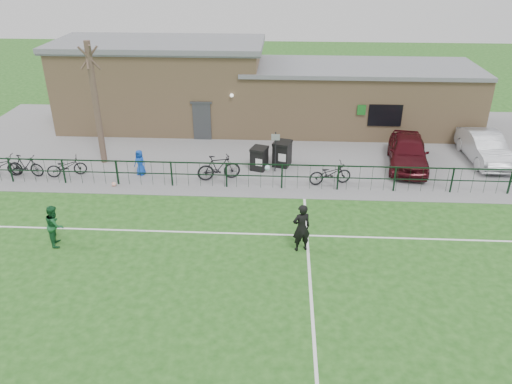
# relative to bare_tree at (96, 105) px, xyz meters

# --- Properties ---
(ground) EXTENTS (90.00, 90.00, 0.00)m
(ground) POSITION_rel_bare_tree_xyz_m (8.00, -10.50, -3.00)
(ground) COLOR #1D4E17
(ground) RESTS_ON ground
(paving_strip) EXTENTS (34.00, 13.00, 0.02)m
(paving_strip) POSITION_rel_bare_tree_xyz_m (8.00, 3.00, -2.99)
(paving_strip) COLOR slate
(paving_strip) RESTS_ON ground
(pitch_line_touch) EXTENTS (28.00, 0.10, 0.01)m
(pitch_line_touch) POSITION_rel_bare_tree_xyz_m (8.00, -2.70, -3.00)
(pitch_line_touch) COLOR white
(pitch_line_touch) RESTS_ON ground
(pitch_line_mid) EXTENTS (28.00, 0.10, 0.01)m
(pitch_line_mid) POSITION_rel_bare_tree_xyz_m (8.00, -6.50, -3.00)
(pitch_line_mid) COLOR white
(pitch_line_mid) RESTS_ON ground
(pitch_line_perp) EXTENTS (0.10, 16.00, 0.01)m
(pitch_line_perp) POSITION_rel_bare_tree_xyz_m (10.00, -10.50, -3.00)
(pitch_line_perp) COLOR white
(pitch_line_perp) RESTS_ON ground
(perimeter_fence) EXTENTS (28.00, 0.10, 1.20)m
(perimeter_fence) POSITION_rel_bare_tree_xyz_m (8.00, -2.50, -2.40)
(perimeter_fence) COLOR black
(perimeter_fence) RESTS_ON ground
(bare_tree) EXTENTS (0.30, 0.30, 6.00)m
(bare_tree) POSITION_rel_bare_tree_xyz_m (0.00, 0.00, 0.00)
(bare_tree) COLOR #49372C
(bare_tree) RESTS_ON ground
(wheelie_bin_left) EXTENTS (0.89, 0.95, 1.04)m
(wheelie_bin_left) POSITION_rel_bare_tree_xyz_m (7.88, -0.44, -2.46)
(wheelie_bin_left) COLOR black
(wheelie_bin_left) RESTS_ON paving_strip
(wheelie_bin_right) EXTENTS (0.98, 1.05, 1.16)m
(wheelie_bin_right) POSITION_rel_bare_tree_xyz_m (8.99, 0.10, -2.40)
(wheelie_bin_right) COLOR black
(wheelie_bin_right) RESTS_ON paving_strip
(sign_post) EXTENTS (0.06, 0.06, 2.00)m
(sign_post) POSITION_rel_bare_tree_xyz_m (8.66, -0.66, -1.98)
(sign_post) COLOR black
(sign_post) RESTS_ON paving_strip
(car_maroon) EXTENTS (2.49, 4.75, 1.54)m
(car_maroon) POSITION_rel_bare_tree_xyz_m (15.16, 0.33, -2.21)
(car_maroon) COLOR #3F0B11
(car_maroon) RESTS_ON paving_strip
(car_silver) EXTENTS (1.65, 4.45, 1.46)m
(car_silver) POSITION_rel_bare_tree_xyz_m (19.15, 1.22, -2.25)
(car_silver) COLOR #A7A9AE
(car_silver) RESTS_ON paving_strip
(bicycle_a) EXTENTS (1.97, 0.76, 1.02)m
(bicycle_a) POSITION_rel_bare_tree_xyz_m (-4.35, -1.81, -2.47)
(bicycle_a) COLOR black
(bicycle_a) RESTS_ON paving_strip
(bicycle_b) EXTENTS (1.79, 0.69, 1.05)m
(bicycle_b) POSITION_rel_bare_tree_xyz_m (-3.10, -1.85, -2.45)
(bicycle_b) COLOR black
(bicycle_b) RESTS_ON paving_strip
(bicycle_c) EXTENTS (1.91, 1.22, 0.95)m
(bicycle_c) POSITION_rel_bare_tree_xyz_m (-1.19, -1.73, -2.51)
(bicycle_c) COLOR black
(bicycle_c) RESTS_ON paving_strip
(bicycle_d) EXTENTS (2.10, 1.11, 1.22)m
(bicycle_d) POSITION_rel_bare_tree_xyz_m (6.06, -1.74, -2.37)
(bicycle_d) COLOR black
(bicycle_d) RESTS_ON paving_strip
(bicycle_e) EXTENTS (2.08, 1.14, 1.04)m
(bicycle_e) POSITION_rel_bare_tree_xyz_m (11.20, -1.93, -2.46)
(bicycle_e) COLOR black
(bicycle_e) RESTS_ON paving_strip
(spectator_child) EXTENTS (0.71, 0.59, 1.24)m
(spectator_child) POSITION_rel_bare_tree_xyz_m (2.26, -1.40, -2.36)
(spectator_child) COLOR #1240AE
(spectator_child) RESTS_ON paving_strip
(goalkeeper_kick) EXTENTS (1.83, 3.68, 1.89)m
(goalkeeper_kick) POSITION_rel_bare_tree_xyz_m (9.70, -7.42, -2.06)
(goalkeeper_kick) COLOR black
(goalkeeper_kick) RESTS_ON ground
(outfield_player) EXTENTS (0.81, 0.91, 1.58)m
(outfield_player) POSITION_rel_bare_tree_xyz_m (0.78, -7.57, -2.21)
(outfield_player) COLOR #17532A
(outfield_player) RESTS_ON ground
(ball_ground) EXTENTS (0.22, 0.22, 0.22)m
(ball_ground) POSITION_rel_bare_tree_xyz_m (1.35, -2.71, -2.89)
(ball_ground) COLOR white
(ball_ground) RESTS_ON ground
(clubhouse) EXTENTS (24.25, 5.40, 4.96)m
(clubhouse) POSITION_rel_bare_tree_xyz_m (7.12, 6.00, -0.78)
(clubhouse) COLOR tan
(clubhouse) RESTS_ON ground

